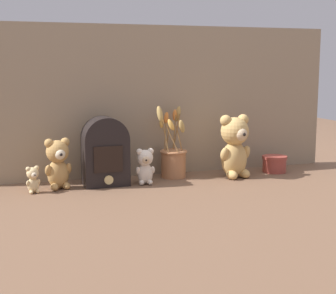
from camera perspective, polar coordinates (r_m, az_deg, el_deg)
name	(u,v)px	position (r m, az deg, el deg)	size (l,w,h in m)	color
ground_plane	(170,182)	(2.00, 0.18, -3.91)	(4.00, 4.00, 0.00)	brown
backdrop_wall	(157,101)	(2.12, -1.26, 5.13)	(1.53, 0.02, 0.61)	gray
teddy_bear_large	(235,145)	(2.08, 7.40, 0.23)	(0.14, 0.13, 0.26)	tan
teddy_bear_medium	(58,163)	(1.92, -12.09, -1.70)	(0.10, 0.09, 0.19)	tan
teddy_bear_small	(145,166)	(1.96, -2.54, -2.07)	(0.08, 0.07, 0.14)	beige
teddy_bear_tiny	(33,179)	(1.89, -14.74, -3.46)	(0.05, 0.05, 0.10)	#DBBC84
flower_vase	(173,158)	(2.07, 0.58, -1.18)	(0.14, 0.13, 0.30)	#AD7047
vintage_radio	(105,151)	(1.95, -6.97, -0.45)	(0.17, 0.11, 0.26)	black
decorative_tin_tall	(274,164)	(2.23, 11.71, -1.84)	(0.11, 0.11, 0.07)	#993D33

